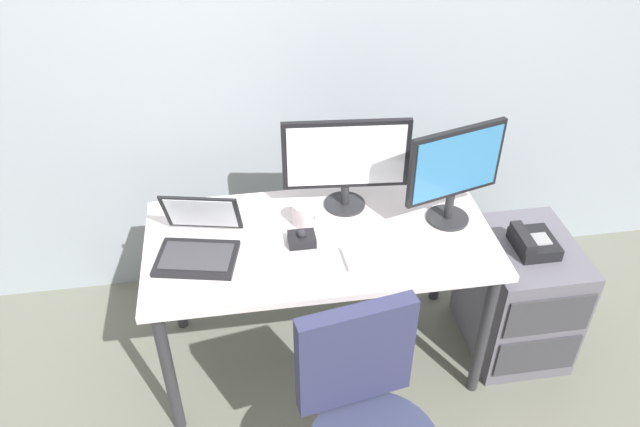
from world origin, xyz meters
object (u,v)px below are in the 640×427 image
desk_phone (533,242)px  laptop (199,241)px  keyboard (395,252)px  coffee_mug (304,214)px  monitor_side (455,170)px  file_cabinet (518,295)px  trackball_mouse (302,239)px  monitor_main (346,159)px  paper_notepad (242,214)px

desk_phone → laptop: size_ratio=0.54×
keyboard → coffee_mug: size_ratio=4.13×
monitor_side → keyboard: size_ratio=1.05×
monitor_side → keyboard: monitor_side is taller
file_cabinet → trackball_mouse: size_ratio=5.45×
monitor_main → paper_notepad: bearing=-179.9°
desk_phone → laptop: 1.42m
file_cabinet → monitor_main: 1.06m
monitor_main → trackball_mouse: bearing=-133.8°
laptop → coffee_mug: size_ratio=3.65×
monitor_main → coffee_mug: (-0.19, -0.10, -0.19)m
file_cabinet → desk_phone: (-0.01, -0.02, 0.33)m
monitor_side → paper_notepad: bearing=169.2°
monitor_main → monitor_side: monitor_side is taller
monitor_side → laptop: bearing=-177.2°
coffee_mug → desk_phone: bearing=-9.4°
monitor_main → monitor_side: size_ratio=1.22×
file_cabinet → trackball_mouse: bearing=179.1°
desk_phone → monitor_side: (-0.36, 0.10, 0.35)m
paper_notepad → laptop: bearing=-129.7°
monitor_main → laptop: 0.69m
keyboard → trackball_mouse: trackball_mouse is taller
desk_phone → keyboard: (-0.64, -0.09, 0.11)m
file_cabinet → trackball_mouse: (-1.01, 0.02, 0.45)m
monitor_side → laptop: 1.07m
monitor_side → laptop: (-1.05, -0.05, -0.20)m
monitor_side → paper_notepad: (-0.87, 0.16, -0.25)m
monitor_main → coffee_mug: size_ratio=5.30×
file_cabinet → paper_notepad: 1.34m
file_cabinet → monitor_side: (-0.37, 0.08, 0.68)m
monitor_main → laptop: (-0.63, -0.22, -0.19)m
laptop → trackball_mouse: laptop is taller
desk_phone → coffee_mug: coffee_mug is taller
trackball_mouse → monitor_main: bearing=46.2°
monitor_main → keyboard: 0.44m
desk_phone → monitor_main: (-0.78, 0.26, 0.33)m
monitor_side → keyboard: 0.41m
paper_notepad → file_cabinet: bearing=-11.2°
keyboard → file_cabinet: bearing=9.6°
trackball_mouse → paper_notepad: size_ratio=0.53×
monitor_main → trackball_mouse: 0.38m
monitor_side → desk_phone: bearing=-14.7°
monitor_main → laptop: bearing=-160.9°
laptop → paper_notepad: bearing=50.3°
monitor_main → file_cabinet: bearing=-17.3°
coffee_mug → file_cabinet: bearing=-8.3°
monitor_main → monitor_side: (0.42, -0.17, 0.01)m
desk_phone → monitor_side: size_ratio=0.46×
file_cabinet → keyboard: 0.80m
coffee_mug → paper_notepad: size_ratio=0.49×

